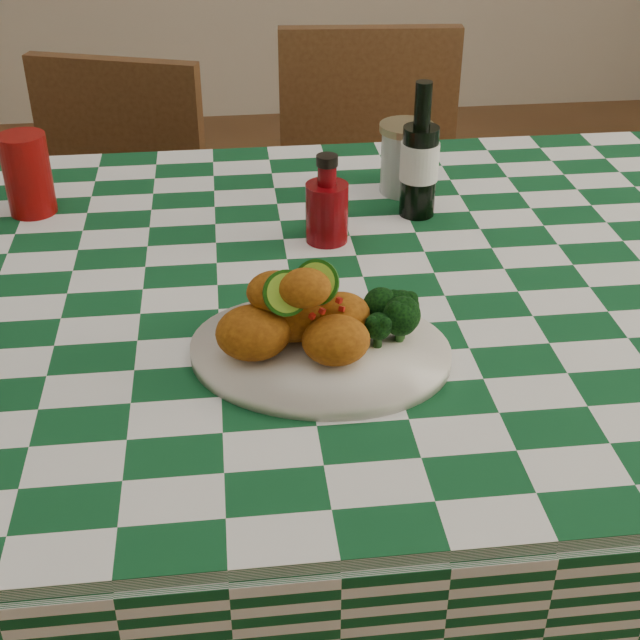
{
  "coord_description": "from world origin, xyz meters",
  "views": [
    {
      "loc": [
        -0.08,
        -1.08,
        1.4
      ],
      "look_at": [
        0.02,
        -0.2,
        0.84
      ],
      "focal_mm": 50.0,
      "sensor_mm": 36.0,
      "label": 1
    }
  ],
  "objects_px": {
    "red_tumbler": "(28,174)",
    "wooden_chair_right": "(372,247)",
    "fried_chicken_pile": "(304,309)",
    "ketchup_bottle": "(327,199)",
    "dining_table": "(295,490)",
    "plate": "(320,352)",
    "beer_bottle": "(420,150)",
    "mason_jar": "(405,158)",
    "wooden_chair_left": "(102,272)"
  },
  "relations": [
    {
      "from": "red_tumbler",
      "to": "beer_bottle",
      "type": "distance_m",
      "value": 0.62
    },
    {
      "from": "ketchup_bottle",
      "to": "wooden_chair_right",
      "type": "distance_m",
      "value": 0.75
    },
    {
      "from": "mason_jar",
      "to": "ketchup_bottle",
      "type": "bearing_deg",
      "value": -132.33
    },
    {
      "from": "dining_table",
      "to": "ketchup_bottle",
      "type": "xyz_separation_m",
      "value": [
        0.07,
        0.12,
        0.46
      ]
    },
    {
      "from": "red_tumbler",
      "to": "wooden_chair_left",
      "type": "height_order",
      "value": "red_tumbler"
    },
    {
      "from": "fried_chicken_pile",
      "to": "red_tumbler",
      "type": "bearing_deg",
      "value": 129.92
    },
    {
      "from": "wooden_chair_right",
      "to": "beer_bottle",
      "type": "bearing_deg",
      "value": -88.08
    },
    {
      "from": "mason_jar",
      "to": "wooden_chair_right",
      "type": "distance_m",
      "value": 0.59
    },
    {
      "from": "plate",
      "to": "dining_table",
      "type": "bearing_deg",
      "value": 95.43
    },
    {
      "from": "beer_bottle",
      "to": "wooden_chair_left",
      "type": "xyz_separation_m",
      "value": [
        -0.59,
        0.52,
        -0.46
      ]
    },
    {
      "from": "red_tumbler",
      "to": "wooden_chair_right",
      "type": "bearing_deg",
      "value": 35.27
    },
    {
      "from": "ketchup_bottle",
      "to": "mason_jar",
      "type": "height_order",
      "value": "ketchup_bottle"
    },
    {
      "from": "red_tumbler",
      "to": "beer_bottle",
      "type": "height_order",
      "value": "beer_bottle"
    },
    {
      "from": "plate",
      "to": "wooden_chair_left",
      "type": "bearing_deg",
      "value": 113.19
    },
    {
      "from": "beer_bottle",
      "to": "wooden_chair_left",
      "type": "relative_size",
      "value": 0.25
    },
    {
      "from": "red_tumbler",
      "to": "mason_jar",
      "type": "distance_m",
      "value": 0.61
    },
    {
      "from": "dining_table",
      "to": "plate",
      "type": "distance_m",
      "value": 0.45
    },
    {
      "from": "fried_chicken_pile",
      "to": "beer_bottle",
      "type": "relative_size",
      "value": 0.78
    },
    {
      "from": "dining_table",
      "to": "wooden_chair_right",
      "type": "xyz_separation_m",
      "value": [
        0.24,
        0.73,
        0.06
      ]
    },
    {
      "from": "plate",
      "to": "wooden_chair_right",
      "type": "bearing_deg",
      "value": 76.19
    },
    {
      "from": "red_tumbler",
      "to": "mason_jar",
      "type": "xyz_separation_m",
      "value": [
        0.61,
        0.01,
        -0.01
      ]
    },
    {
      "from": "beer_bottle",
      "to": "wooden_chair_right",
      "type": "relative_size",
      "value": 0.24
    },
    {
      "from": "red_tumbler",
      "to": "mason_jar",
      "type": "bearing_deg",
      "value": 1.15
    },
    {
      "from": "wooden_chair_left",
      "to": "beer_bottle",
      "type": "bearing_deg",
      "value": -22.69
    },
    {
      "from": "dining_table",
      "to": "wooden_chair_left",
      "type": "height_order",
      "value": "wooden_chair_left"
    },
    {
      "from": "red_tumbler",
      "to": "ketchup_bottle",
      "type": "xyz_separation_m",
      "value": [
        0.46,
        -0.15,
        0.0
      ]
    },
    {
      "from": "fried_chicken_pile",
      "to": "wooden_chair_left",
      "type": "height_order",
      "value": "fried_chicken_pile"
    },
    {
      "from": "beer_bottle",
      "to": "wooden_chair_left",
      "type": "distance_m",
      "value": 0.91
    },
    {
      "from": "ketchup_bottle",
      "to": "beer_bottle",
      "type": "xyz_separation_m",
      "value": [
        0.15,
        0.08,
        0.04
      ]
    },
    {
      "from": "fried_chicken_pile",
      "to": "beer_bottle",
      "type": "height_order",
      "value": "beer_bottle"
    },
    {
      "from": "beer_bottle",
      "to": "wooden_chair_right",
      "type": "height_order",
      "value": "beer_bottle"
    },
    {
      "from": "dining_table",
      "to": "plate",
      "type": "xyz_separation_m",
      "value": [
        0.02,
        -0.2,
        0.4
      ]
    },
    {
      "from": "fried_chicken_pile",
      "to": "ketchup_bottle",
      "type": "height_order",
      "value": "ketchup_bottle"
    },
    {
      "from": "ketchup_bottle",
      "to": "red_tumbler",
      "type": "bearing_deg",
      "value": 161.4
    },
    {
      "from": "plate",
      "to": "red_tumbler",
      "type": "distance_m",
      "value": 0.63
    },
    {
      "from": "ketchup_bottle",
      "to": "mason_jar",
      "type": "xyz_separation_m",
      "value": [
        0.15,
        0.17,
        -0.01
      ]
    },
    {
      "from": "plate",
      "to": "red_tumbler",
      "type": "relative_size",
      "value": 2.44
    },
    {
      "from": "red_tumbler",
      "to": "wooden_chair_right",
      "type": "relative_size",
      "value": 0.14
    },
    {
      "from": "plate",
      "to": "wooden_chair_right",
      "type": "height_order",
      "value": "wooden_chair_right"
    },
    {
      "from": "mason_jar",
      "to": "beer_bottle",
      "type": "bearing_deg",
      "value": -88.1
    },
    {
      "from": "wooden_chair_right",
      "to": "wooden_chair_left",
      "type": "bearing_deg",
      "value": -174.47
    },
    {
      "from": "dining_table",
      "to": "red_tumbler",
      "type": "height_order",
      "value": "red_tumbler"
    },
    {
      "from": "dining_table",
      "to": "red_tumbler",
      "type": "xyz_separation_m",
      "value": [
        -0.39,
        0.27,
        0.46
      ]
    },
    {
      "from": "beer_bottle",
      "to": "wooden_chair_right",
      "type": "bearing_deg",
      "value": 87.3
    },
    {
      "from": "dining_table",
      "to": "ketchup_bottle",
      "type": "bearing_deg",
      "value": 61.46
    },
    {
      "from": "beer_bottle",
      "to": "mason_jar",
      "type": "bearing_deg",
      "value": 91.9
    },
    {
      "from": "fried_chicken_pile",
      "to": "wooden_chair_left",
      "type": "xyz_separation_m",
      "value": [
        -0.37,
        0.91,
        -0.43
      ]
    },
    {
      "from": "mason_jar",
      "to": "wooden_chair_right",
      "type": "bearing_deg",
      "value": 86.36
    },
    {
      "from": "plate",
      "to": "fried_chicken_pile",
      "type": "xyz_separation_m",
      "value": [
        -0.02,
        0.0,
        0.06
      ]
    },
    {
      "from": "red_tumbler",
      "to": "mason_jar",
      "type": "relative_size",
      "value": 1.1
    }
  ]
}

